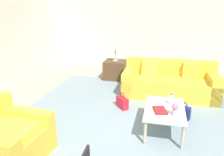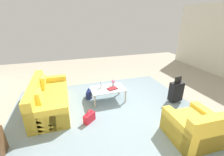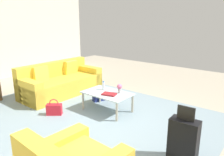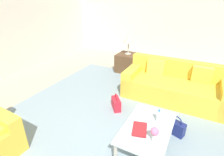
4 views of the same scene
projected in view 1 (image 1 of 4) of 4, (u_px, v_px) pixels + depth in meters
name	position (u px, v px, depth m)	size (l,w,h in m)	color
ground_plane	(132.00, 139.00, 3.60)	(12.00, 12.00, 0.00)	#A89E89
wall_right	(154.00, 24.00, 7.83)	(0.12, 8.00, 3.10)	beige
area_rug	(126.00, 121.00, 4.20)	(5.20, 4.40, 0.01)	gray
couch	(169.00, 83.00, 5.41)	(0.94, 2.22, 0.85)	gold
armchair	(5.00, 141.00, 3.05)	(1.01, 0.98, 0.82)	gold
coffee_table	(165.00, 111.00, 3.75)	(1.06, 0.66, 0.43)	silver
water_bottle	(171.00, 99.00, 3.87)	(0.06, 0.06, 0.20)	silver
coffee_table_book	(160.00, 110.00, 3.63)	(0.30, 0.20, 0.03)	maroon
flower_vase	(175.00, 108.00, 3.46)	(0.11, 0.11, 0.21)	#B2B7BC
side_table	(115.00, 70.00, 6.71)	(0.64, 0.64, 0.56)	#513823
table_lamp	(115.00, 46.00, 6.49)	(0.32, 0.32, 0.58)	#ADA899
handbag_red	(122.00, 102.00, 4.71)	(0.34, 0.31, 0.36)	red
handbag_navy	(182.00, 112.00, 4.27)	(0.23, 0.35, 0.36)	navy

